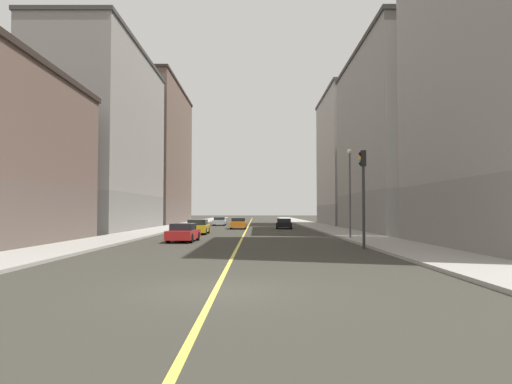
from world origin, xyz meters
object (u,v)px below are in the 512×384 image
Objects in this scene: traffic_light_left_near at (363,185)px; car_red at (183,233)px; building_left_mid at (397,141)px; building_right_midblock at (104,140)px; car_yellow at (198,227)px; car_silver at (219,221)px; car_orange at (238,223)px; building_right_distant at (155,155)px; street_lamp_left_near at (350,183)px; building_left_far at (353,159)px; car_black at (284,224)px.

traffic_light_left_near reaches higher than car_red.
building_right_midblock is at bearing 174.29° from building_left_mid.
building_left_mid is 5.15× the size of car_yellow.
traffic_light_left_near is at bearing -74.71° from car_silver.
traffic_light_left_near is 30.29m from car_orange.
building_right_distant reaches higher than street_lamp_left_near.
car_yellow is (11.58, -34.66, -10.81)m from building_right_distant.
building_left_mid is 0.88× the size of building_right_distant.
building_right_distant reaches higher than traffic_light_left_near.
building_right_midblock is 24.25m from car_red.
building_right_distant is 4.61× the size of traffic_light_left_near.
street_lamp_left_near reaches higher than traffic_light_left_near.
building_left_far is at bearing -13.03° from building_right_distant.
building_right_distant is at bearing 133.34° from car_black.
building_left_far is 35.19m from car_yellow.
building_right_midblock reaches higher than car_red.
building_right_midblock is at bearing -90.00° from building_right_distant.
traffic_light_left_near is (23.03, -51.23, -7.82)m from building_right_distant.
street_lamp_left_near is at bearing -102.30° from building_left_far.
building_right_distant is 49.41m from street_lamp_left_near.
car_orange is at bearing -138.56° from building_left_far.
building_right_distant is 28.84m from car_orange.
street_lamp_left_near is 12.93m from car_red.
building_left_mid is 22.04m from building_left_far.
building_right_midblock is 0.91× the size of building_right_distant.
car_black reaches higher than car_silver.
building_left_mid is at bearing 68.31° from traffic_light_left_near.
street_lamp_left_near is at bearing -32.36° from car_yellow.
car_silver is at bearing 105.29° from traffic_light_left_near.
building_left_far is at bearing 77.70° from street_lamp_left_near.
car_silver is 25.23m from car_yellow.
building_left_far reaches higher than car_black.
building_left_far is 24.34m from car_orange.
building_left_mid reaches higher than car_red.
building_left_mid is at bearing -5.71° from building_right_midblock.
building_right_midblock reaches higher than building_left_mid.
building_right_distant is (-31.72, 29.37, 2.01)m from building_left_mid.
building_right_distant reaches higher than building_right_midblock.
traffic_light_left_near is (23.03, -25.03, -6.38)m from building_right_midblock.
street_lamp_left_near reaches higher than car_yellow.
traffic_light_left_near is at bearing -28.74° from car_red.
building_left_far is 22.29m from car_silver.
car_silver is at bearing 89.95° from car_yellow.
car_black is (-3.72, 21.02, -3.64)m from street_lamp_left_near.
car_yellow is at bearing -71.53° from building_right_distant.
building_left_far reaches higher than car_silver.
car_black is 25.06m from car_red.
car_red is at bearing -168.05° from street_lamp_left_near.
car_orange is at bearing -56.23° from building_right_distant.
building_left_far is 4.57× the size of car_orange.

